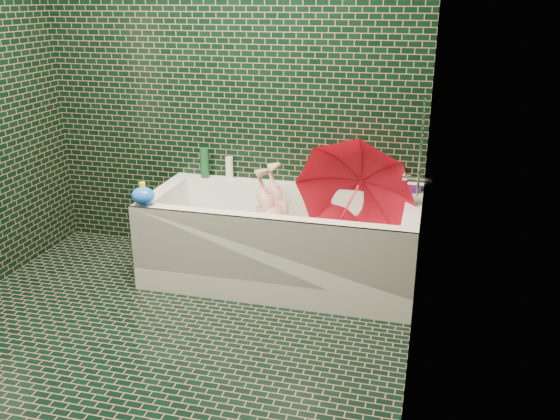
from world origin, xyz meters
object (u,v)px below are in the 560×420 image
(bathtub, at_px, (281,250))
(umbrella, at_px, (349,204))
(rubber_duck, at_px, (395,185))
(bath_toy, at_px, (143,195))
(child, at_px, (279,235))

(bathtub, xyz_separation_m, umbrella, (0.42, 0.01, 0.35))
(rubber_duck, bearing_deg, bathtub, -163.90)
(bathtub, relative_size, bath_toy, 11.73)
(child, xyz_separation_m, rubber_duck, (0.68, 0.34, 0.29))
(child, relative_size, umbrella, 1.23)
(child, bearing_deg, rubber_duck, 130.70)
(bath_toy, bearing_deg, rubber_duck, 22.96)
(bathtub, xyz_separation_m, rubber_duck, (0.67, 0.34, 0.38))
(bathtub, relative_size, rubber_duck, 13.60)
(child, relative_size, bath_toy, 6.16)
(umbrella, bearing_deg, bath_toy, -153.67)
(bathtub, bearing_deg, rubber_duck, 26.96)
(rubber_duck, bearing_deg, child, -164.47)
(child, xyz_separation_m, umbrella, (0.43, 0.01, 0.25))
(umbrella, height_order, bath_toy, umbrella)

